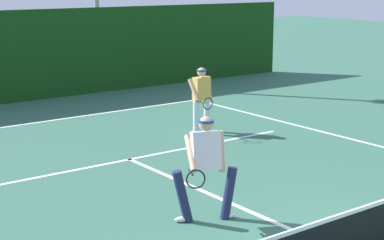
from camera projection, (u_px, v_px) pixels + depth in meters
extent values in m
cube|color=white|center=(43.00, 122.00, 16.66)|extent=(10.17, 0.10, 0.01)
cube|color=white|center=(130.00, 159.00, 13.21)|extent=(8.29, 0.10, 0.01)
cube|color=white|center=(226.00, 201.00, 10.74)|extent=(0.10, 6.40, 0.01)
cylinder|color=#1E234C|center=(229.00, 193.00, 9.89)|extent=(0.31, 0.25, 0.85)
cylinder|color=#1E234C|center=(182.00, 196.00, 9.73)|extent=(0.36, 0.27, 0.85)
ellipsoid|color=white|center=(228.00, 216.00, 9.97)|extent=(0.28, 0.21, 0.09)
ellipsoid|color=white|center=(183.00, 219.00, 9.82)|extent=(0.28, 0.21, 0.09)
cube|color=silver|center=(206.00, 151.00, 9.65)|extent=(0.53, 0.49, 0.62)
cylinder|color=tan|center=(221.00, 151.00, 9.71)|extent=(0.16, 0.15, 0.65)
cylinder|color=tan|center=(191.00, 153.00, 9.61)|extent=(0.32, 0.55, 0.49)
sphere|color=tan|center=(206.00, 124.00, 9.56)|extent=(0.23, 0.23, 0.23)
cylinder|color=#19478C|center=(206.00, 121.00, 9.55)|extent=(0.32, 0.32, 0.04)
cylinder|color=black|center=(191.00, 172.00, 9.41)|extent=(0.14, 0.25, 0.03)
torus|color=black|center=(196.00, 179.00, 9.09)|extent=(0.28, 0.14, 0.29)
cylinder|color=silver|center=(207.00, 115.00, 15.54)|extent=(0.15, 0.15, 0.81)
cylinder|color=silver|center=(196.00, 117.00, 15.34)|extent=(0.15, 0.15, 0.81)
ellipsoid|color=white|center=(207.00, 129.00, 15.62)|extent=(0.26, 0.12, 0.09)
ellipsoid|color=white|center=(196.00, 131.00, 15.42)|extent=(0.26, 0.12, 0.09)
cube|color=#E5B24C|center=(201.00, 89.00, 15.29)|extent=(0.42, 0.24, 0.57)
cylinder|color=tan|center=(209.00, 89.00, 15.43)|extent=(0.19, 0.10, 0.63)
cylinder|color=tan|center=(194.00, 91.00, 15.15)|extent=(0.11, 0.44, 0.56)
sphere|color=tan|center=(202.00, 72.00, 15.20)|extent=(0.22, 0.22, 0.22)
cylinder|color=#19478C|center=(202.00, 70.00, 15.19)|extent=(0.24, 0.24, 0.04)
cylinder|color=black|center=(199.00, 101.00, 14.98)|extent=(0.04, 0.26, 0.03)
torus|color=black|center=(208.00, 104.00, 14.72)|extent=(0.29, 0.03, 0.29)
sphere|color=#D1E033|center=(205.00, 155.00, 13.44)|extent=(0.07, 0.07, 0.07)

